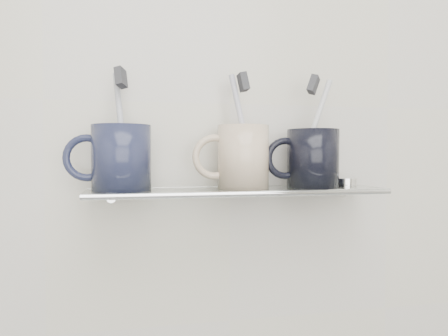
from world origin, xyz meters
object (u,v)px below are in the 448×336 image
object	(u,v)px
mug_right	(313,158)
shelf_glass	(238,191)
mug_center	(243,157)
mug_left	(121,158)

from	to	relation	value
mug_right	shelf_glass	bearing A→B (deg)	-171.27
mug_center	mug_right	distance (m)	0.13
mug_left	mug_center	xyz separation A→B (m)	(0.20, 0.00, 0.00)
mug_left	mug_center	bearing A→B (deg)	14.81
mug_left	mug_center	size ratio (longest dim) A/B	0.98
mug_left	mug_right	xyz separation A→B (m)	(0.33, 0.00, -0.00)
shelf_glass	mug_center	xyz separation A→B (m)	(0.01, 0.00, 0.06)
mug_right	mug_left	bearing A→B (deg)	-173.35
shelf_glass	mug_left	distance (m)	0.20
mug_center	mug_right	size ratio (longest dim) A/B	1.05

